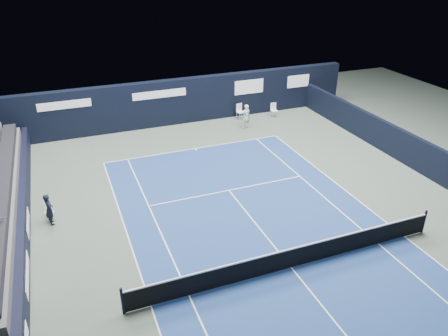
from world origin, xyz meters
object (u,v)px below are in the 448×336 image
(folding_chair_back_a, at_px, (239,109))
(line_judge_chair, at_px, (48,210))
(tennis_net, at_px, (292,257))
(tennis_player, at_px, (246,116))
(folding_chair_back_b, at_px, (274,109))

(folding_chair_back_a, height_order, line_judge_chair, folding_chair_back_a)
(tennis_net, height_order, tennis_player, tennis_player)
(folding_chair_back_a, height_order, tennis_net, tennis_net)
(folding_chair_back_a, relative_size, tennis_player, 0.65)
(tennis_player, bearing_deg, line_judge_chair, -151.73)
(folding_chair_back_a, distance_m, tennis_player, 1.92)
(tennis_net, xyz_separation_m, tennis_player, (4.27, 13.89, 0.32))
(folding_chair_back_a, xyz_separation_m, line_judge_chair, (-13.15, -8.78, -0.25))
(folding_chair_back_a, bearing_deg, tennis_net, -116.51)
(folding_chair_back_b, xyz_separation_m, line_judge_chair, (-15.61, -8.22, -0.10))
(folding_chair_back_b, xyz_separation_m, tennis_net, (-7.06, -15.22, -0.06))
(folding_chair_back_a, relative_size, folding_chair_back_b, 1.07)
(folding_chair_back_b, distance_m, tennis_player, 3.11)
(line_judge_chair, xyz_separation_m, tennis_net, (8.54, -7.00, 0.05))
(line_judge_chair, bearing_deg, tennis_net, -61.69)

